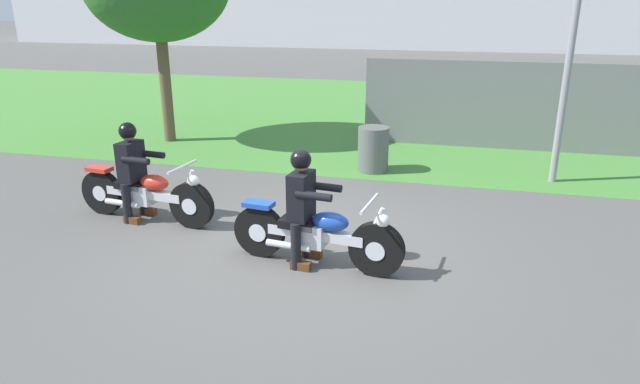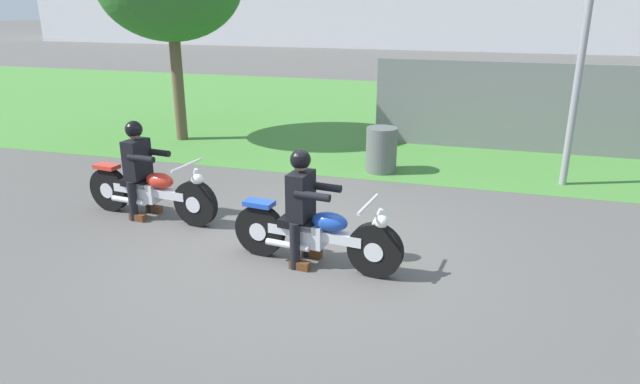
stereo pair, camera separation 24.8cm
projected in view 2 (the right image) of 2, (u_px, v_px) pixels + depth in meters
name	position (u px, v px, depth m)	size (l,w,h in m)	color
ground	(297.00, 253.00, 7.00)	(120.00, 120.00, 0.00)	#565451
grass_verge	(403.00, 114.00, 15.29)	(60.00, 12.00, 0.01)	#478438
motorcycle_lead	(316.00, 234.00, 6.57)	(2.12, 0.66, 0.88)	black
rider_lead	(302.00, 198.00, 6.49)	(0.58, 0.50, 1.40)	black
motorcycle_follow	(151.00, 192.00, 8.00)	(2.17, 0.66, 0.88)	black
rider_follow	(138.00, 162.00, 7.93)	(0.58, 0.50, 1.40)	black
trash_can	(381.00, 150.00, 10.14)	(0.56, 0.56, 0.81)	#595E5B
fence_segment	(549.00, 109.00, 11.22)	(7.00, 0.06, 1.80)	slate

